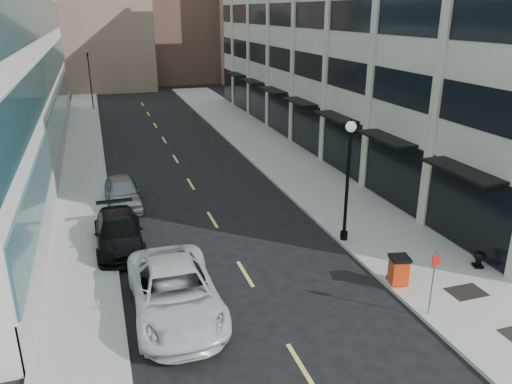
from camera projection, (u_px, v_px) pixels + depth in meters
sidewalk_right at (301, 172)px, 33.59m from camera, size 5.00×80.00×0.15m
sidewalk_left at (82, 194)px, 29.56m from camera, size 3.00×80.00×0.15m
building_right at (380, 28)px, 39.50m from camera, size 15.30×46.50×18.25m
skyline_tan_far at (24, 6)px, 75.56m from camera, size 12.00×14.00×22.00m
skyline_stone at (249, 13)px, 74.36m from camera, size 10.00×14.00×20.00m
grate_far at (466, 292)px, 19.09m from camera, size 1.40×1.00×0.01m
road_centerline at (201, 200)px, 28.77m from camera, size 0.15×68.20×0.01m
traffic_signal at (88, 56)px, 52.97m from camera, size 0.66×0.66×6.98m
car_white_van at (175, 292)px, 17.71m from camera, size 3.00×6.45×1.79m
car_black_pickup at (119, 232)px, 22.80m from camera, size 2.13×5.18×1.50m
car_silver_sedan at (123, 193)px, 27.65m from camera, size 2.01×4.73×1.60m
trash_bin at (399, 269)px, 19.48m from camera, size 0.87×0.89×1.18m
lamppost at (348, 171)px, 22.37m from camera, size 0.48×0.48×5.77m
sign_post at (434, 274)px, 17.16m from camera, size 0.29×0.06×2.51m
urn_planter at (479, 258)px, 20.83m from camera, size 0.51×0.51×0.71m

